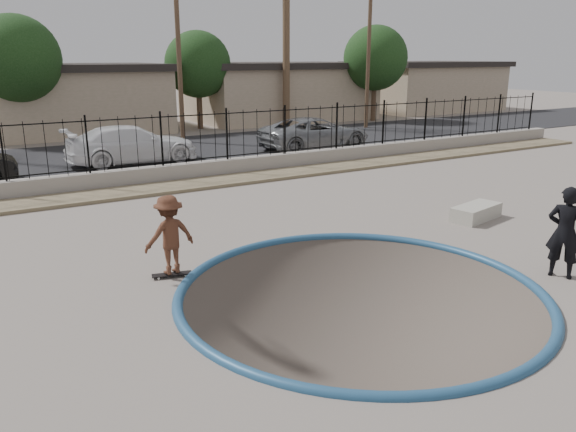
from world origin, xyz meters
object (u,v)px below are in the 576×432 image
at_px(skateboard, 172,274).
at_px(car_c, 132,144).
at_px(skater, 170,239).
at_px(car_d, 315,133).
at_px(concrete_ledge, 476,212).
at_px(videographer, 565,232).

height_order(skateboard, car_c, car_c).
xyz_separation_m(skater, car_c, (2.89, 12.80, 0.01)).
height_order(car_c, car_d, car_c).
relative_size(skateboard, car_c, 0.15).
xyz_separation_m(car_c, car_d, (8.49, -0.85, -0.02)).
relative_size(skater, car_d, 0.30).
relative_size(concrete_ledge, car_d, 0.29).
height_order(videographer, car_d, videographer).
bearing_deg(skateboard, car_d, 61.34).
relative_size(skater, car_c, 0.30).
xyz_separation_m(skater, concrete_ledge, (8.60, -0.27, -0.60)).
xyz_separation_m(skater, skateboard, (0.00, 0.00, -0.75)).
relative_size(car_c, car_d, 0.98).
relative_size(videographer, concrete_ledge, 1.18).
distance_m(videographer, car_c, 17.26).
bearing_deg(videographer, concrete_ledge, -53.79).
bearing_deg(skateboard, videographer, -15.63).
bearing_deg(car_c, car_d, -96.23).
distance_m(skater, car_d, 16.50).
bearing_deg(videographer, car_d, -44.08).
bearing_deg(skater, skateboard, 180.00).
distance_m(concrete_ledge, car_c, 14.27).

